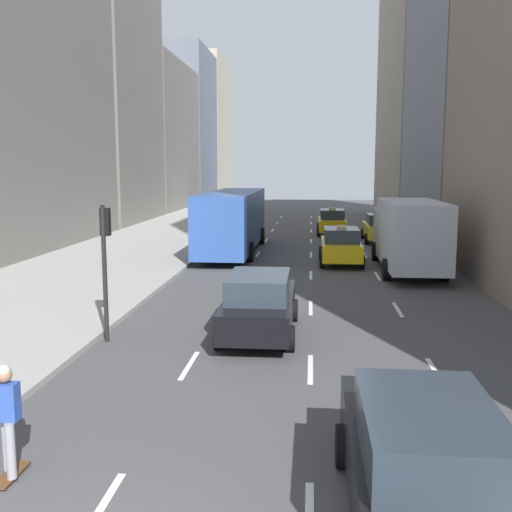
# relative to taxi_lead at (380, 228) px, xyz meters

# --- Properties ---
(sidewalk_left) EXTENTS (8.00, 66.00, 0.15)m
(sidewalk_left) POSITION_rel_taxi_lead_xyz_m (-13.80, -4.91, -0.81)
(sidewalk_left) COLOR #9E9E99
(sidewalk_left) RESTS_ON ground
(lane_markings) EXTENTS (5.72, 56.00, 0.01)m
(lane_markings) POSITION_rel_taxi_lead_xyz_m (-4.20, -8.91, -0.87)
(lane_markings) COLOR white
(lane_markings) RESTS_ON ground
(building_row_left) EXTENTS (6.00, 96.51, 31.97)m
(building_row_left) POSITION_rel_taxi_lead_xyz_m (-20.80, 14.30, 11.71)
(building_row_left) COLOR gray
(building_row_left) RESTS_ON ground
(taxi_lead) EXTENTS (2.02, 4.40, 1.87)m
(taxi_lead) POSITION_rel_taxi_lead_xyz_m (0.00, 0.00, 0.00)
(taxi_lead) COLOR yellow
(taxi_lead) RESTS_ON ground
(taxi_second) EXTENTS (2.02, 4.40, 1.87)m
(taxi_second) POSITION_rel_taxi_lead_xyz_m (-2.80, 3.80, 0.00)
(taxi_second) COLOR yellow
(taxi_second) RESTS_ON ground
(taxi_third) EXTENTS (2.02, 4.40, 1.87)m
(taxi_third) POSITION_rel_taxi_lead_xyz_m (-2.80, -8.74, 0.00)
(taxi_third) COLOR yellow
(taxi_third) RESTS_ON ground
(sedan_black_near) EXTENTS (2.02, 4.88, 1.77)m
(sedan_black_near) POSITION_rel_taxi_lead_xyz_m (-2.80, -29.96, 0.02)
(sedan_black_near) COLOR black
(sedan_black_near) RESTS_ON ground
(sedan_silver_behind) EXTENTS (2.02, 4.84, 1.72)m
(sedan_silver_behind) POSITION_rel_taxi_lead_xyz_m (-5.60, -21.22, -0.00)
(sedan_silver_behind) COLOR black
(sedan_silver_behind) RESTS_ON ground
(city_bus) EXTENTS (2.80, 11.61, 3.25)m
(city_bus) POSITION_rel_taxi_lead_xyz_m (-8.41, -5.26, 0.91)
(city_bus) COLOR #2D519E
(city_bus) RESTS_ON ground
(box_truck) EXTENTS (2.58, 8.40, 3.15)m
(box_truck) POSITION_rel_taxi_lead_xyz_m (0.00, -10.64, 0.83)
(box_truck) COLOR silver
(box_truck) RESTS_ON ground
(skateboarder) EXTENTS (0.36, 0.80, 1.75)m
(skateboarder) POSITION_rel_taxi_lead_xyz_m (-8.61, -29.16, 0.08)
(skateboarder) COLOR brown
(skateboarder) RESTS_ON ground
(traffic_light_pole) EXTENTS (0.24, 0.42, 3.60)m
(traffic_light_pole) POSITION_rel_taxi_lead_xyz_m (-9.55, -22.12, 1.53)
(traffic_light_pole) COLOR black
(traffic_light_pole) RESTS_ON ground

